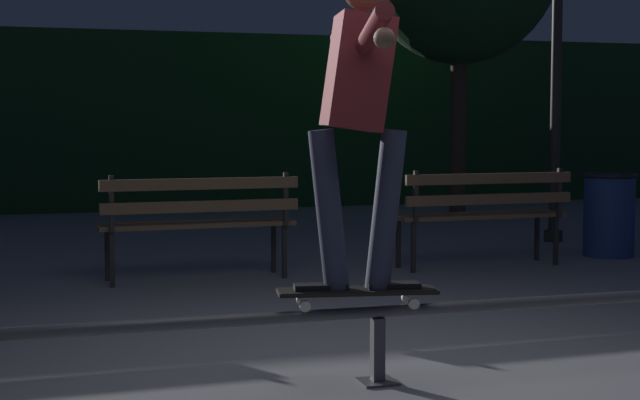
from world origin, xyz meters
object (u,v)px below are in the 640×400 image
Objects in this scene: park_bench_right_center at (483,207)px; park_bench_left_center at (198,215)px; lamp_post_right at (557,10)px; grind_rail at (378,323)px; trash_can at (609,214)px; skateboard at (357,292)px; skateboarder at (358,100)px.

park_bench_left_center is at bearing 180.00° from park_bench_right_center.
lamp_post_right is (4.14, 1.52, 1.94)m from park_bench_left_center.
park_bench_right_center is (2.23, 3.34, 0.23)m from grind_rail.
lamp_post_right is 2.39m from trash_can.
skateboard reaches higher than grind_rail.
skateboard is at bearing 170.28° from skateboarder.
park_bench_left_center is (-0.20, 3.34, 0.08)m from skateboard.
skateboarder reaches higher than park_bench_left_center.
skateboarder reaches higher than park_bench_right_center.
skateboarder is at bearing -179.73° from grind_rail.
skateboard is 3.35m from park_bench_left_center.
park_bench_right_center is (2.33, 3.34, -0.86)m from skateboarder.
park_bench_right_center is at bearing 55.05° from skateboard.
skateboard is 1.00× the size of trash_can.
grind_rail is 5.33× the size of trash_can.
grind_rail is at bearing -123.68° from park_bench_right_center.
skateboarder is at bearing -86.53° from park_bench_left_center.
lamp_post_right is (3.83, 4.86, 2.18)m from grind_rail.
park_bench_right_center is at bearing -136.54° from lamp_post_right.
park_bench_left_center is 2.02× the size of trash_can.
park_bench_left_center reaches higher than grind_rail.
skateboard is at bearing -124.95° from park_bench_right_center.
grind_rail is at bearing -84.74° from park_bench_left_center.
park_bench_right_center is 2.94m from lamp_post_right.
trash_can is (-0.10, -1.20, -2.07)m from lamp_post_right.
trash_can is at bearing 12.00° from park_bench_right_center.
grind_rail is 2.64× the size of park_bench_left_center.
skateboarder reaches higher than grind_rail.
skateboarder is at bearing -136.30° from trash_can.
park_bench_right_center is 0.41× the size of lamp_post_right.
lamp_post_right reaches higher than trash_can.
skateboard is at bearing -136.33° from trash_can.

